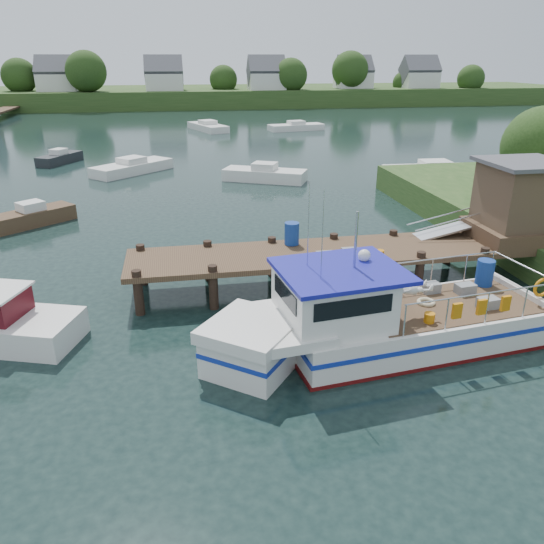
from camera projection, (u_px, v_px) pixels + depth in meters
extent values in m
plane|color=black|center=(291.00, 287.00, 20.05)|extent=(160.00, 160.00, 0.00)
cylinder|color=#332114|center=(533.00, 194.00, 27.25)|extent=(0.50, 0.50, 3.05)
sphere|color=#253F16|center=(542.00, 146.00, 26.33)|extent=(3.90, 3.90, 3.90)
cube|color=#324C1F|center=(194.00, 96.00, 96.09)|extent=(140.00, 24.00, 3.00)
cylinder|color=#332114|center=(23.00, 96.00, 86.66)|extent=(0.60, 0.60, 4.20)
sphere|color=#253F16|center=(19.00, 76.00, 85.49)|extent=(5.54, 5.54, 5.54)
cylinder|color=#332114|center=(89.00, 95.00, 84.71)|extent=(0.60, 0.60, 4.80)
sphere|color=#253F16|center=(86.00, 71.00, 83.37)|extent=(6.34, 6.34, 6.34)
cylinder|color=#332114|center=(160.00, 99.00, 88.68)|extent=(0.60, 0.60, 3.00)
sphere|color=#253F16|center=(159.00, 85.00, 87.84)|extent=(3.96, 3.96, 3.96)
cylinder|color=#332114|center=(224.00, 96.00, 92.20)|extent=(0.60, 0.60, 3.60)
sphere|color=#253F16|center=(223.00, 79.00, 91.19)|extent=(4.75, 4.75, 4.75)
cylinder|color=#332114|center=(291.00, 95.00, 90.25)|extent=(0.60, 0.60, 4.20)
sphere|color=#253F16|center=(291.00, 75.00, 89.07)|extent=(5.54, 5.54, 5.54)
cylinder|color=#332114|center=(349.00, 91.00, 93.76)|extent=(0.60, 0.60, 4.80)
sphere|color=#253F16|center=(350.00, 70.00, 92.42)|extent=(6.34, 6.34, 6.34)
cylinder|color=#332114|center=(402.00, 95.00, 97.73)|extent=(0.60, 0.60, 3.00)
sphere|color=#253F16|center=(404.00, 82.00, 96.90)|extent=(3.96, 3.96, 3.96)
cylinder|color=#332114|center=(469.00, 94.00, 95.78)|extent=(0.60, 0.60, 3.60)
sphere|color=#253F16|center=(471.00, 78.00, 94.78)|extent=(4.75, 4.75, 4.75)
cube|color=silver|center=(58.00, 84.00, 86.02)|extent=(6.00, 5.00, 3.00)
cube|color=#47474C|center=(56.00, 71.00, 85.31)|extent=(6.20, 5.09, 5.09)
cube|color=silver|center=(165.00, 83.00, 87.90)|extent=(6.00, 5.00, 3.00)
cube|color=#47474C|center=(164.00, 71.00, 87.19)|extent=(6.20, 5.09, 5.09)
cube|color=silver|center=(266.00, 83.00, 89.78)|extent=(6.00, 5.00, 3.00)
cube|color=#47474C|center=(266.00, 71.00, 89.07)|extent=(6.20, 5.09, 5.09)
cube|color=silver|center=(353.00, 81.00, 94.24)|extent=(6.00, 5.00, 3.00)
cube|color=#47474C|center=(354.00, 70.00, 93.52)|extent=(6.20, 5.09, 5.09)
cube|color=silver|center=(419.00, 81.00, 95.30)|extent=(6.00, 5.00, 3.00)
cube|color=#47474C|center=(420.00, 70.00, 94.58)|extent=(6.20, 5.09, 5.09)
cube|color=#4A3523|center=(343.00, 252.00, 19.89)|extent=(16.00, 3.00, 0.20)
cylinder|color=black|center=(139.00, 297.00, 17.72)|extent=(0.32, 0.32, 1.90)
cylinder|color=black|center=(142.00, 268.00, 20.09)|extent=(0.32, 0.32, 1.90)
cylinder|color=black|center=(214.00, 291.00, 18.13)|extent=(0.32, 0.32, 1.90)
cylinder|color=black|center=(208.00, 264.00, 20.50)|extent=(0.32, 0.32, 1.90)
cylinder|color=black|center=(285.00, 286.00, 18.54)|extent=(0.32, 0.32, 1.90)
cylinder|color=black|center=(272.00, 260.00, 20.91)|extent=(0.32, 0.32, 1.90)
cylinder|color=black|center=(353.00, 281.00, 18.95)|extent=(0.32, 0.32, 1.90)
cylinder|color=black|center=(333.00, 256.00, 21.32)|extent=(0.32, 0.32, 1.90)
cylinder|color=black|center=(419.00, 276.00, 19.36)|extent=(0.32, 0.32, 1.90)
cylinder|color=black|center=(392.00, 252.00, 21.73)|extent=(0.32, 0.32, 1.90)
cylinder|color=black|center=(482.00, 272.00, 19.77)|extent=(0.32, 0.32, 1.90)
cylinder|color=black|center=(448.00, 249.00, 22.14)|extent=(0.32, 0.32, 1.90)
cylinder|color=black|center=(542.00, 267.00, 20.18)|extent=(0.32, 0.32, 1.90)
cylinder|color=black|center=(503.00, 245.00, 22.55)|extent=(0.32, 0.32, 1.90)
cube|color=#4A3523|center=(514.00, 232.00, 20.89)|extent=(3.20, 3.00, 0.60)
cube|color=#4B392A|center=(521.00, 197.00, 20.36)|extent=(2.60, 2.60, 2.40)
cube|color=#47474C|center=(527.00, 163.00, 19.87)|extent=(3.00, 3.00, 0.15)
cube|color=#A5A8AD|center=(449.00, 229.00, 21.35)|extent=(3.34, 0.90, 0.79)
cylinder|color=silver|center=(456.00, 220.00, 20.80)|extent=(3.34, 0.05, 0.76)
cylinder|color=silver|center=(446.00, 214.00, 21.53)|extent=(3.34, 0.05, 0.76)
cube|color=slate|center=(325.00, 256.00, 18.72)|extent=(0.60, 0.40, 0.30)
cube|color=slate|center=(350.00, 253.00, 19.06)|extent=(0.60, 0.40, 0.30)
cylinder|color=#C4710B|center=(380.00, 254.00, 18.96)|extent=(0.30, 0.30, 0.28)
cylinder|color=navy|center=(292.00, 233.00, 20.21)|extent=(0.56, 0.56, 0.85)
cube|color=silver|center=(410.00, 327.00, 15.92)|extent=(7.75, 3.86, 1.14)
cube|color=silver|center=(251.00, 352.00, 14.56)|extent=(2.96, 2.96, 1.14)
cube|color=silver|center=(250.00, 329.00, 14.29)|extent=(3.22, 3.25, 0.35)
cube|color=silver|center=(285.00, 325.00, 14.58)|extent=(2.31, 3.05, 0.30)
cube|color=#142C9F|center=(410.00, 322.00, 15.87)|extent=(7.85, 3.91, 0.14)
cube|color=#142C9F|center=(251.00, 347.00, 14.51)|extent=(3.01, 3.01, 0.14)
cube|color=#520B0C|center=(408.00, 342.00, 16.12)|extent=(7.85, 3.89, 0.14)
cube|color=#4A3523|center=(447.00, 304.00, 16.03)|extent=(5.64, 3.31, 0.04)
cube|color=silver|center=(517.00, 307.00, 16.95)|extent=(0.56, 2.98, 1.34)
cube|color=silver|center=(333.00, 298.00, 14.72)|extent=(3.07, 2.90, 1.49)
cube|color=black|center=(354.00, 308.00, 13.46)|extent=(2.17, 0.31, 0.50)
cube|color=black|center=(316.00, 271.00, 15.76)|extent=(2.17, 0.31, 0.50)
cube|color=black|center=(285.00, 294.00, 14.22)|extent=(0.26, 1.78, 0.50)
cube|color=#181996|center=(341.00, 271.00, 14.48)|extent=(3.70, 3.27, 0.12)
cylinder|color=silver|center=(356.00, 240.00, 14.27)|extent=(0.09, 0.09, 1.59)
cylinder|color=silver|center=(322.00, 236.00, 13.35)|extent=(0.03, 0.03, 2.38)
cylinder|color=silver|center=(308.00, 224.00, 14.23)|extent=(0.03, 0.03, 2.38)
sphere|color=silver|center=(364.00, 256.00, 15.00)|extent=(0.40, 0.40, 0.36)
cylinder|color=silver|center=(485.00, 293.00, 14.51)|extent=(4.93, 0.65, 0.04)
cylinder|color=silver|center=(429.00, 260.00, 16.93)|extent=(4.93, 0.65, 0.04)
cylinder|color=silver|center=(524.00, 266.00, 16.41)|extent=(0.38, 2.71, 0.04)
cylinder|color=silver|center=(405.00, 321.00, 14.02)|extent=(0.05, 0.05, 0.94)
cylinder|color=silver|center=(359.00, 282.00, 16.44)|extent=(0.05, 0.05, 0.94)
cylinder|color=silver|center=(447.00, 314.00, 14.37)|extent=(0.05, 0.05, 0.94)
cylinder|color=silver|center=(396.00, 277.00, 16.80)|extent=(0.05, 0.05, 0.94)
cylinder|color=silver|center=(487.00, 308.00, 14.73)|extent=(0.05, 0.05, 0.94)
cylinder|color=silver|center=(431.00, 273.00, 17.15)|extent=(0.05, 0.05, 0.94)
cylinder|color=silver|center=(525.00, 302.00, 15.08)|extent=(0.05, 0.05, 0.94)
cylinder|color=silver|center=(465.00, 268.00, 17.50)|extent=(0.05, 0.05, 0.94)
cylinder|color=silver|center=(492.00, 265.00, 17.79)|extent=(0.05, 0.05, 0.94)
cube|color=slate|center=(488.00, 303.00, 15.71)|extent=(0.64, 0.47, 0.32)
cube|color=slate|center=(465.00, 289.00, 16.68)|extent=(0.64, 0.47, 0.32)
cube|color=slate|center=(431.00, 288.00, 16.76)|extent=(0.59, 0.44, 0.32)
cylinder|color=navy|center=(485.00, 273.00, 17.20)|extent=(0.62, 0.62, 0.87)
cylinder|color=#C4710B|center=(429.00, 318.00, 14.86)|extent=(0.33, 0.33, 0.30)
torus|color=#BFB28C|center=(426.00, 302.00, 16.02)|extent=(0.62, 0.62, 0.12)
torus|color=#C4710B|center=(542.00, 287.00, 15.87)|extent=(0.62, 0.17, 0.61)
cube|color=#C4710B|center=(457.00, 311.00, 14.41)|extent=(0.29, 0.13, 0.45)
cube|color=#C4710B|center=(482.00, 307.00, 14.63)|extent=(0.29, 0.13, 0.45)
cube|color=#C4710B|center=(506.00, 303.00, 14.85)|extent=(0.29, 0.13, 0.45)
imported|color=silver|center=(402.00, 289.00, 14.95)|extent=(0.49, 0.68, 1.75)
cube|color=#4A3523|center=(33.00, 218.00, 27.38)|extent=(4.13, 3.78, 0.77)
cube|color=silver|center=(31.00, 207.00, 27.15)|extent=(1.55, 1.52, 0.50)
cube|color=silver|center=(296.00, 127.00, 62.61)|extent=(6.79, 3.31, 0.70)
cube|color=silver|center=(296.00, 123.00, 62.41)|extent=(2.07, 1.85, 0.45)
cube|color=silver|center=(132.00, 168.00, 39.68)|extent=(6.08, 5.93, 0.74)
cube|color=silver|center=(132.00, 160.00, 39.46)|extent=(2.34, 2.33, 0.48)
cube|color=silver|center=(265.00, 175.00, 37.10)|extent=(5.99, 4.25, 0.80)
cube|color=silver|center=(265.00, 166.00, 36.87)|extent=(2.04, 1.93, 0.51)
cube|color=silver|center=(435.00, 171.00, 38.52)|extent=(7.35, 2.83, 0.72)
cube|color=silver|center=(435.00, 164.00, 38.31)|extent=(2.11, 1.84, 0.46)
cube|color=silver|center=(208.00, 127.00, 62.47)|extent=(4.62, 7.34, 0.75)
cube|color=silver|center=(208.00, 122.00, 62.25)|extent=(2.24, 2.40, 0.48)
cube|color=black|center=(60.00, 159.00, 43.24)|extent=(3.26, 4.42, 0.74)
cube|color=silver|center=(59.00, 152.00, 43.03)|extent=(1.45, 1.52, 0.48)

